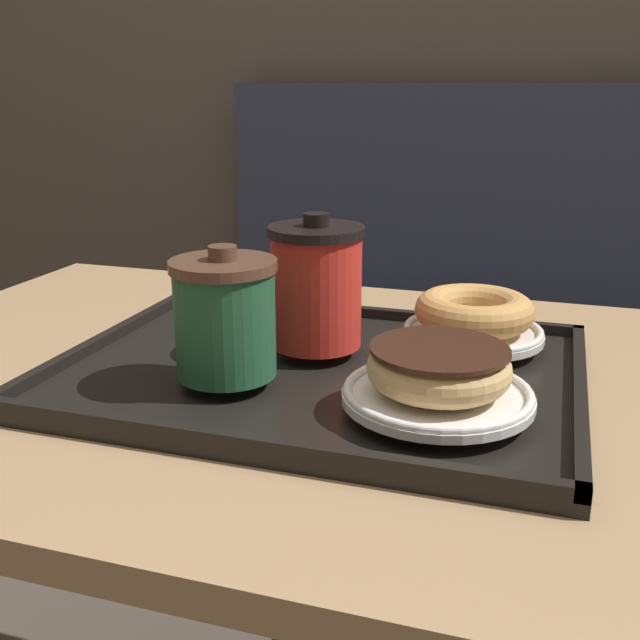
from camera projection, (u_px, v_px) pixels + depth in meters
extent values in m
cube|color=#33384C|center=(478.00, 447.00, 1.66)|extent=(1.25, 0.44, 0.45)
cube|color=#33384C|center=(501.00, 211.00, 1.68)|extent=(1.25, 0.08, 0.55)
cube|color=tan|center=(303.00, 383.00, 0.80)|extent=(1.06, 0.71, 0.03)
cube|color=black|center=(320.00, 374.00, 0.77)|extent=(0.52, 0.39, 0.01)
cube|color=black|center=(248.00, 442.00, 0.60)|extent=(0.52, 0.01, 0.01)
cube|color=black|center=(366.00, 312.00, 0.94)|extent=(0.52, 0.01, 0.01)
cube|color=black|center=(106.00, 338.00, 0.84)|extent=(0.01, 0.39, 0.01)
cube|color=black|center=(580.00, 392.00, 0.69)|extent=(0.01, 0.39, 0.01)
cylinder|color=#235638|center=(225.00, 323.00, 0.71)|extent=(0.10, 0.10, 0.10)
cylinder|color=brown|center=(223.00, 265.00, 0.69)|extent=(0.10, 0.10, 0.01)
cylinder|color=brown|center=(222.00, 253.00, 0.69)|extent=(0.03, 0.03, 0.01)
cylinder|color=red|center=(316.00, 291.00, 0.79)|extent=(0.10, 0.10, 0.12)
cylinder|color=black|center=(316.00, 231.00, 0.77)|extent=(0.10, 0.10, 0.01)
cylinder|color=black|center=(316.00, 220.00, 0.76)|extent=(0.03, 0.03, 0.01)
cylinder|color=white|center=(437.00, 397.00, 0.66)|extent=(0.17, 0.17, 0.01)
torus|color=white|center=(438.00, 391.00, 0.66)|extent=(0.17, 0.17, 0.01)
torus|color=#DBB270|center=(439.00, 369.00, 0.65)|extent=(0.13, 0.13, 0.03)
cylinder|color=#381E14|center=(440.00, 349.00, 0.64)|extent=(0.12, 0.12, 0.00)
cylinder|color=white|center=(473.00, 335.00, 0.82)|extent=(0.15, 0.15, 0.01)
torus|color=white|center=(473.00, 329.00, 0.82)|extent=(0.15, 0.15, 0.01)
torus|color=tan|center=(474.00, 310.00, 0.81)|extent=(0.13, 0.13, 0.04)
ellipsoid|color=silver|center=(270.00, 295.00, 0.97)|extent=(0.02, 0.04, 0.01)
cube|color=silver|center=(249.00, 314.00, 0.90)|extent=(0.01, 0.12, 0.00)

